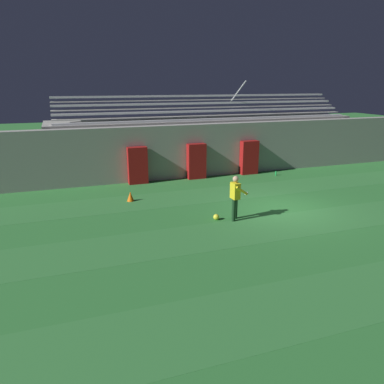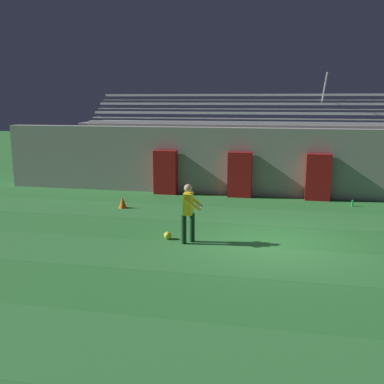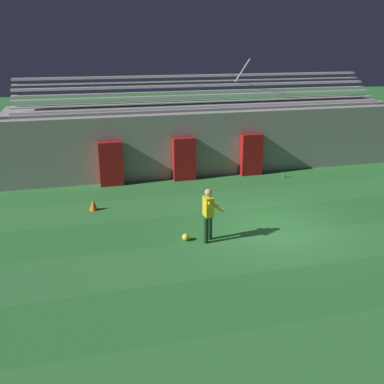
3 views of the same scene
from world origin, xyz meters
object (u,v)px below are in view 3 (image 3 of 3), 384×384
(padding_pillar_far_left, at_px, (111,164))
(goalkeeper, at_px, (209,212))
(water_bottle, at_px, (284,175))
(padding_pillar_gate_left, at_px, (184,159))
(padding_pillar_gate_right, at_px, (251,155))
(soccer_ball, at_px, (186,237))
(traffic_cone, at_px, (93,205))

(padding_pillar_far_left, xyz_separation_m, goalkeeper, (2.33, -6.38, 0.03))
(padding_pillar_far_left, xyz_separation_m, water_bottle, (7.47, -0.86, -0.80))
(padding_pillar_gate_left, bearing_deg, padding_pillar_gate_right, 0.00)
(soccer_ball, distance_m, traffic_cone, 4.22)
(padding_pillar_gate_left, xyz_separation_m, soccer_ball, (-1.47, -6.17, -0.81))
(padding_pillar_gate_left, relative_size, traffic_cone, 4.40)
(padding_pillar_gate_right, xyz_separation_m, goalkeeper, (-3.91, -6.38, 0.03))
(padding_pillar_gate_right, distance_m, water_bottle, 1.71)
(padding_pillar_gate_right, xyz_separation_m, traffic_cone, (-7.14, -2.82, -0.71))
(traffic_cone, bearing_deg, goalkeeper, -47.67)
(goalkeeper, distance_m, water_bottle, 7.58)
(soccer_ball, height_order, water_bottle, water_bottle)
(traffic_cone, bearing_deg, padding_pillar_far_left, 72.14)
(traffic_cone, xyz_separation_m, water_bottle, (8.37, 1.96, -0.09))
(padding_pillar_far_left, bearing_deg, water_bottle, -6.61)
(padding_pillar_far_left, xyz_separation_m, traffic_cone, (-0.91, -2.82, -0.71))
(padding_pillar_far_left, height_order, goalkeeper, padding_pillar_far_left)
(soccer_ball, bearing_deg, padding_pillar_gate_right, 53.48)
(padding_pillar_gate_right, bearing_deg, goalkeeper, -121.50)
(padding_pillar_gate_left, distance_m, padding_pillar_gate_right, 3.10)
(goalkeeper, bearing_deg, water_bottle, 47.01)
(soccer_ball, xyz_separation_m, water_bottle, (5.80, 5.30, 0.01))
(water_bottle, bearing_deg, padding_pillar_far_left, 173.39)
(padding_pillar_gate_left, xyz_separation_m, padding_pillar_far_left, (-3.13, 0.00, 0.00))
(padding_pillar_gate_right, distance_m, goalkeeper, 7.48)
(padding_pillar_far_left, height_order, traffic_cone, padding_pillar_far_left)
(padding_pillar_gate_right, distance_m, soccer_ball, 7.72)
(padding_pillar_gate_left, distance_m, padding_pillar_far_left, 3.13)
(traffic_cone, bearing_deg, water_bottle, 13.15)
(padding_pillar_far_left, distance_m, water_bottle, 7.56)
(goalkeeper, bearing_deg, padding_pillar_gate_left, 82.79)
(soccer_ball, bearing_deg, goalkeeper, -17.53)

